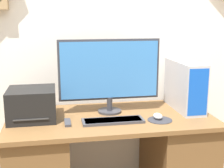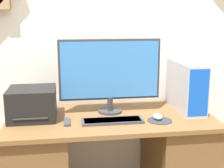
{
  "view_description": "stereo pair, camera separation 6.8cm",
  "coord_description": "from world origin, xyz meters",
  "views": [
    {
      "loc": [
        -0.37,
        -1.74,
        1.49
      ],
      "look_at": [
        0.01,
        0.36,
        1.02
      ],
      "focal_mm": 50.0,
      "sensor_mm": 36.0,
      "label": 1
    },
    {
      "loc": [
        -0.31,
        -1.75,
        1.49
      ],
      "look_at": [
        0.01,
        0.36,
        1.02
      ],
      "focal_mm": 50.0,
      "sensor_mm": 36.0,
      "label": 2
    }
  ],
  "objects": [
    {
      "name": "wall_back",
      "position": [
        -0.0,
        0.77,
        1.36
      ],
      "size": [
        6.4,
        0.13,
        2.7
      ],
      "color": "white",
      "rests_on": "ground_plane"
    },
    {
      "name": "desk",
      "position": [
        0.0,
        0.36,
        0.41
      ],
      "size": [
        1.45,
        0.71,
        0.79
      ],
      "color": "brown",
      "rests_on": "ground_plane"
    },
    {
      "name": "monitor",
      "position": [
        0.01,
        0.46,
        1.09
      ],
      "size": [
        0.74,
        0.17,
        0.54
      ],
      "color": "#333338",
      "rests_on": "desk"
    },
    {
      "name": "keyboard",
      "position": [
        -0.01,
        0.23,
        0.8
      ],
      "size": [
        0.42,
        0.13,
        0.02
      ],
      "color": "#3D3D42",
      "rests_on": "desk"
    },
    {
      "name": "mousepad",
      "position": [
        0.32,
        0.21,
        0.79
      ],
      "size": [
        0.17,
        0.17,
        0.0
      ],
      "color": "#2D2D33",
      "rests_on": "desk"
    },
    {
      "name": "mouse",
      "position": [
        0.31,
        0.24,
        0.81
      ],
      "size": [
        0.06,
        0.09,
        0.04
      ],
      "color": "silver",
      "rests_on": "mousepad"
    },
    {
      "name": "computer_tower",
      "position": [
        0.59,
        0.44,
        0.97
      ],
      "size": [
        0.16,
        0.47,
        0.37
      ],
      "color": "#B2B2B7",
      "rests_on": "desk"
    },
    {
      "name": "printer",
      "position": [
        -0.54,
        0.39,
        0.89
      ],
      "size": [
        0.32,
        0.31,
        0.22
      ],
      "color": "black",
      "rests_on": "desk"
    },
    {
      "name": "remote_control",
      "position": [
        -0.31,
        0.26,
        0.79
      ],
      "size": [
        0.04,
        0.14,
        0.02
      ],
      "color": "#38383D",
      "rests_on": "desk"
    }
  ]
}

